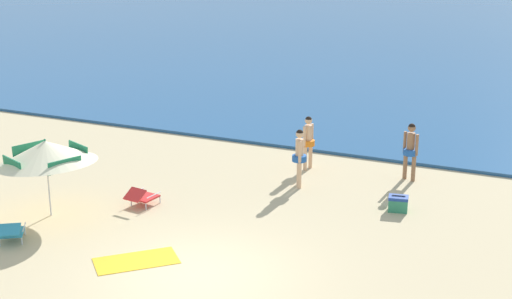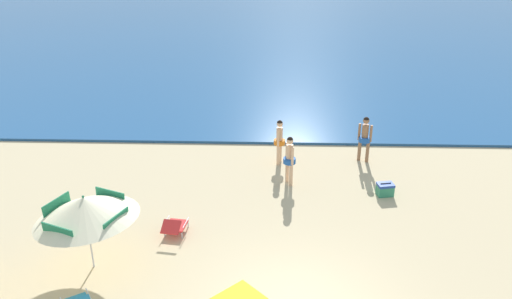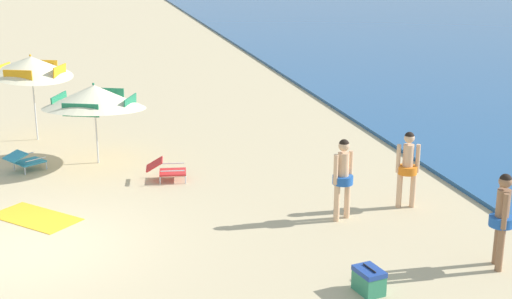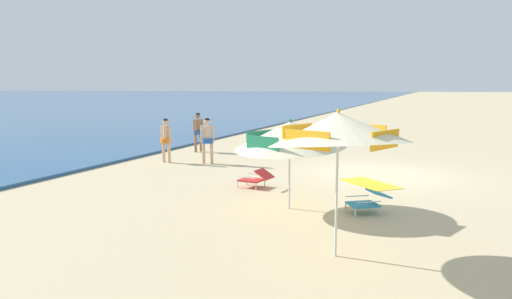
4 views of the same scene
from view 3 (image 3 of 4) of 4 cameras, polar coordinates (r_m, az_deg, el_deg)
ground_plane at (r=13.49m, az=-17.75°, el=-7.60°), size 800.00×800.00×0.00m
beach_umbrella_striped_main at (r=17.64m, az=-12.79°, el=4.13°), size 3.33×3.31×2.06m
beach_umbrella_striped_second at (r=20.12m, az=-17.50°, el=6.39°), size 3.14×3.13×2.42m
lounge_chair_under_umbrella at (r=16.40m, az=-7.16°, el=-1.58°), size 0.66×0.96×0.52m
lounge_chair_beside_umbrella at (r=17.81m, az=-17.96°, el=-0.79°), size 0.91×1.00×0.50m
person_standing_near_shore at (r=14.81m, az=12.01°, el=-1.14°), size 0.39×0.47×1.60m
person_standing_beside at (r=12.51m, az=19.03°, el=-4.89°), size 0.46×0.41×1.66m
person_wading_in at (r=13.95m, az=6.95°, el=-1.92°), size 0.40×0.45×1.64m
cooler_box at (r=11.47m, az=8.99°, el=-10.28°), size 0.55×0.44×0.43m
beach_towel at (r=14.90m, az=-17.18°, el=-5.20°), size 1.92×1.90×0.01m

